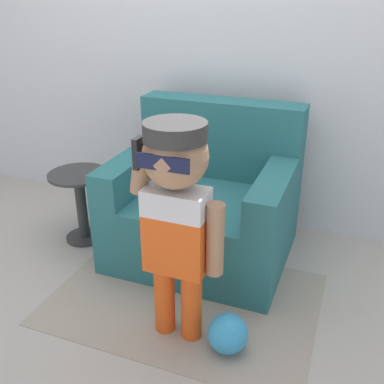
% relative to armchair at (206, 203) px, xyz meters
% --- Properties ---
extents(ground_plane, '(10.00, 10.00, 0.00)m').
position_rel_armchair_xyz_m(ground_plane, '(-0.19, -0.24, -0.32)').
color(ground_plane, '#ADA89E').
extents(wall_back, '(10.00, 0.05, 2.60)m').
position_rel_armchair_xyz_m(wall_back, '(-0.19, 0.51, 0.98)').
color(wall_back, silver).
rests_on(wall_back, ground_plane).
extents(armchair, '(1.01, 0.86, 0.89)m').
position_rel_armchair_xyz_m(armchair, '(0.00, 0.00, 0.00)').
color(armchair, '#286B70').
rests_on(armchair, ground_plane).
extents(person_child, '(0.43, 0.32, 1.04)m').
position_rel_armchair_xyz_m(person_child, '(0.13, -0.75, 0.37)').
color(person_child, '#E05119').
rests_on(person_child, ground_plane).
extents(side_table, '(0.37, 0.37, 0.46)m').
position_rel_armchair_xyz_m(side_table, '(-0.78, -0.16, -0.04)').
color(side_table, '#333333').
rests_on(side_table, ground_plane).
extents(rug, '(1.37, 0.97, 0.01)m').
position_rel_armchair_xyz_m(rug, '(0.06, -0.51, -0.32)').
color(rug, '#9E9384').
rests_on(rug, ground_plane).
extents(toy_ball, '(0.19, 0.19, 0.19)m').
position_rel_armchair_xyz_m(toy_ball, '(0.38, -0.78, -0.23)').
color(toy_ball, '#3399D1').
rests_on(toy_ball, ground_plane).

